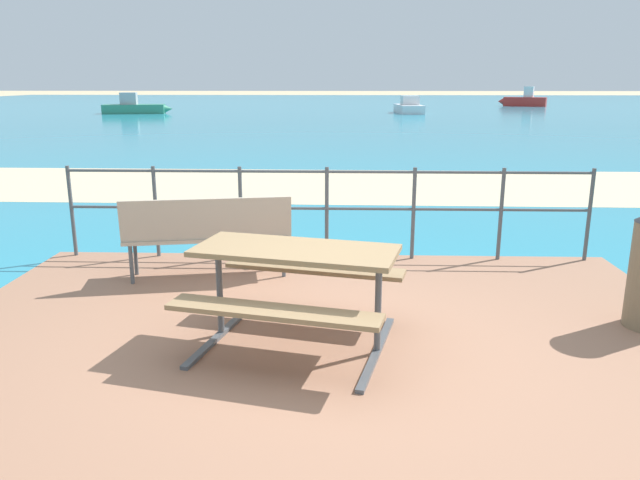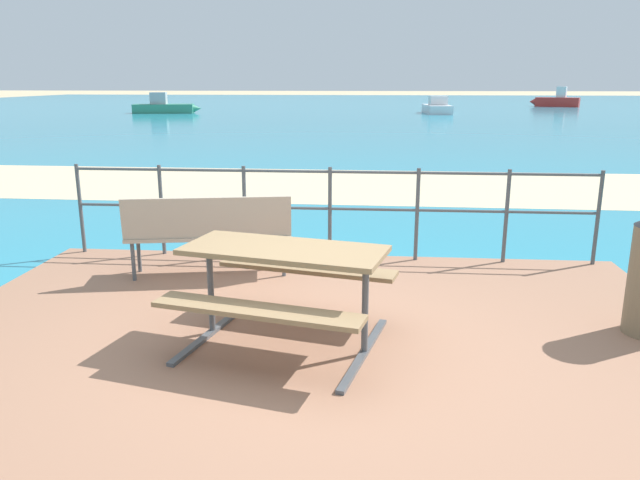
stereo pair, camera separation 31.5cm
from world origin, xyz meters
name	(u,v)px [view 2 (the right image)]	position (x,y,z in m)	size (l,w,h in m)	color
ground_plane	(307,355)	(0.00, 0.00, 0.00)	(240.00, 240.00, 0.00)	tan
patio_paving	(307,352)	(0.00, 0.00, 0.03)	(6.40, 5.20, 0.06)	#996B51
sea_water	(367,110)	(0.00, 40.00, 0.01)	(90.00, 90.00, 0.01)	teal
beach_strip	(349,185)	(0.00, 7.87, 0.01)	(54.00, 4.14, 0.01)	beige
picnic_table	(284,272)	(-0.18, 0.07, 0.64)	(1.77, 1.61, 0.78)	#8C704C
park_bench	(209,228)	(-1.20, 1.68, 0.57)	(1.74, 0.72, 0.86)	tan
railing_fence	(330,203)	(0.00, 2.48, 0.71)	(5.94, 0.04, 1.05)	#4C5156
boat_near	(437,108)	(4.45, 35.76, 0.37)	(1.66, 4.15, 1.09)	silver
boat_mid	(164,107)	(-12.95, 34.57, 0.41)	(4.35, 2.09, 1.30)	#338466
boat_far	(556,101)	(14.92, 46.89, 0.47)	(3.80, 2.29, 1.57)	red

